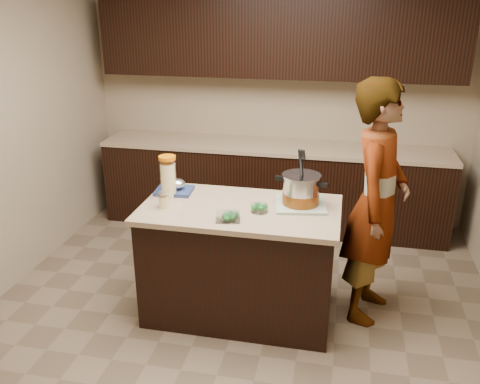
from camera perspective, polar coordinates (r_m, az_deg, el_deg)
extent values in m
plane|color=brown|center=(4.16, 0.00, -13.21)|extent=(4.00, 4.00, 0.00)
cube|color=tan|center=(5.49, 4.38, 10.69)|extent=(4.00, 0.04, 2.70)
cube|color=tan|center=(1.83, -13.38, -12.77)|extent=(4.00, 0.04, 2.70)
cube|color=black|center=(5.45, 3.69, 0.58)|extent=(3.60, 0.60, 0.86)
cube|color=tan|center=(5.31, 3.80, 5.13)|extent=(3.60, 0.63, 0.04)
cube|color=black|center=(5.24, 4.29, 16.81)|extent=(3.60, 0.35, 0.75)
cube|color=black|center=(3.93, 0.00, -8.04)|extent=(1.40, 0.75, 0.86)
cube|color=tan|center=(3.73, 0.00, -2.00)|extent=(1.46, 0.81, 0.04)
cube|color=#4F7652|center=(3.77, 6.79, -1.40)|extent=(0.41, 0.41, 0.02)
cylinder|color=#B7B7BC|center=(3.73, 6.86, 0.23)|extent=(0.32, 0.32, 0.21)
cylinder|color=brown|center=(3.75, 6.82, -0.65)|extent=(0.32, 0.32, 0.09)
cylinder|color=#B7B7BC|center=(3.69, 6.94, 1.84)|extent=(0.34, 0.34, 0.01)
cube|color=black|center=(3.76, 4.51, 1.56)|extent=(0.07, 0.05, 0.03)
cube|color=black|center=(3.66, 9.36, 0.80)|extent=(0.07, 0.05, 0.03)
cylinder|color=black|center=(3.65, 6.93, 2.57)|extent=(0.05, 0.11, 0.26)
cylinder|color=#F3DD94|center=(3.92, -8.05, 1.36)|extent=(0.14, 0.14, 0.26)
cylinder|color=white|center=(3.92, -8.07, 1.58)|extent=(0.15, 0.15, 0.29)
cylinder|color=#DC6A04|center=(3.87, -8.19, 3.79)|extent=(0.16, 0.16, 0.02)
cylinder|color=#F3DD94|center=(3.74, -8.56, -1.12)|extent=(0.09, 0.09, 0.09)
cylinder|color=white|center=(3.74, -8.57, -0.94)|extent=(0.10, 0.10, 0.11)
cylinder|color=silver|center=(3.72, -8.62, -0.01)|extent=(0.11, 0.11, 0.02)
cylinder|color=silver|center=(3.64, 2.18, -1.81)|extent=(0.14, 0.14, 0.06)
cylinder|color=silver|center=(3.51, -0.97, -2.72)|extent=(0.12, 0.12, 0.05)
cube|color=silver|center=(3.50, -1.36, -2.76)|extent=(0.19, 0.15, 0.06)
cube|color=navy|center=(4.03, -7.40, 0.16)|extent=(0.30, 0.24, 0.03)
ellipsoid|color=silver|center=(4.01, -7.18, 0.85)|extent=(0.14, 0.12, 0.08)
imported|color=gray|center=(3.87, 15.08, -1.26)|extent=(0.59, 0.76, 1.84)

